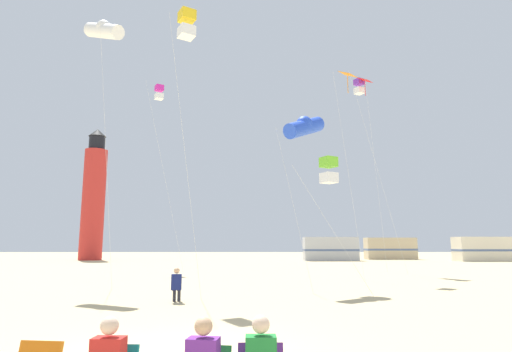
# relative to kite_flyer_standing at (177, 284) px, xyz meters

# --- Properties ---
(kite_flyer_standing) EXTENTS (0.36, 0.53, 1.16)m
(kite_flyer_standing) POSITION_rel_kite_flyer_standing_xyz_m (0.00, 0.00, 0.00)
(kite_flyer_standing) COLOR navy
(kite_flyer_standing) RESTS_ON ground
(kite_box_gold) EXTENTS (1.43, 1.29, 11.35)m
(kite_box_gold) POSITION_rel_kite_flyer_standing_xyz_m (-0.11, 1.23, 10.14)
(kite_box_gold) COLOR silver
(kite_box_gold) RESTS_ON ground
(kite_box_lime) EXTENTS (2.99, 2.15, 5.71)m
(kite_box_lime) POSITION_rel_kite_flyer_standing_xyz_m (5.91, 3.32, 4.52)
(kite_box_lime) COLOR silver
(kite_box_lime) RESTS_ON ground
(kite_tube_blue) EXTENTS (2.42, 2.48, 7.93)m
(kite_tube_blue) POSITION_rel_kite_flyer_standing_xyz_m (4.95, 3.83, 6.62)
(kite_tube_blue) COLOR silver
(kite_tube_blue) RESTS_ON ground
(kite_diamond_scarlet) EXTENTS (3.45, 2.43, 14.15)m
(kite_diamond_scarlet) POSITION_rel_kite_flyer_standing_xyz_m (10.94, 14.68, 12.56)
(kite_diamond_scarlet) COLOR silver
(kite_diamond_scarlet) RESTS_ON ground
(kite_diamond_orange) EXTENTS (1.56, 1.56, 12.41)m
(kite_diamond_orange) POSITION_rel_kite_flyer_standing_xyz_m (8.37, 9.59, 10.99)
(kite_diamond_orange) COLOR silver
(kite_diamond_orange) RESTS_ON ground
(kite_box_magenta) EXTENTS (2.86, 2.79, 14.45)m
(kite_box_magenta) POSITION_rel_kite_flyer_standing_xyz_m (-4.81, 17.39, 13.23)
(kite_box_magenta) COLOR silver
(kite_box_magenta) RESTS_ON ground
(kite_box_violet) EXTENTS (1.91, 1.91, 14.31)m
(kite_box_violet) POSITION_rel_kite_flyer_standing_xyz_m (10.69, 15.62, 13.09)
(kite_box_violet) COLOR silver
(kite_box_violet) RESTS_ON ground
(kite_tube_white) EXTENTS (2.45, 2.00, 12.88)m
(kite_tube_white) POSITION_rel_kite_flyer_standing_xyz_m (-4.63, 4.38, 11.57)
(kite_tube_white) COLOR silver
(kite_tube_white) RESTS_ON ground
(lighthouse_distant) EXTENTS (2.80, 2.80, 16.80)m
(lighthouse_distant) POSITION_rel_kite_flyer_standing_xyz_m (-17.53, 38.92, 7.22)
(lighthouse_distant) COLOR red
(lighthouse_distant) RESTS_ON ground
(rv_van_silver) EXTENTS (6.46, 2.39, 2.80)m
(rv_van_silver) POSITION_rel_kite_flyer_standing_xyz_m (12.07, 36.57, 0.78)
(rv_van_silver) COLOR #B7BABF
(rv_van_silver) RESTS_ON ground
(rv_van_tan) EXTENTS (6.45, 2.37, 2.80)m
(rv_van_tan) POSITION_rel_kite_flyer_standing_xyz_m (20.77, 41.18, 0.78)
(rv_van_tan) COLOR #C6B28C
(rv_van_tan) RESTS_ON ground
(rv_van_cream) EXTENTS (6.59, 2.80, 2.80)m
(rv_van_cream) POSITION_rel_kite_flyer_standing_xyz_m (29.58, 34.95, 0.78)
(rv_van_cream) COLOR beige
(rv_van_cream) RESTS_ON ground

